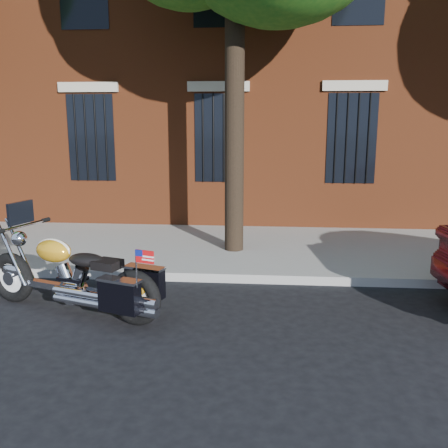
{
  "coord_description": "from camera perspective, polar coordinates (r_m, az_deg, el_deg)",
  "views": [
    {
      "loc": [
        1.1,
        -6.48,
        2.65
      ],
      "look_at": [
        0.48,
        0.8,
        1.1
      ],
      "focal_mm": 40.0,
      "sensor_mm": 36.0,
      "label": 1
    }
  ],
  "objects": [
    {
      "name": "ground",
      "position": [
        7.08,
        -4.52,
        -10.0
      ],
      "size": [
        120.0,
        120.0,
        0.0
      ],
      "primitive_type": "plane",
      "color": "black",
      "rests_on": "ground"
    },
    {
      "name": "curb",
      "position": [
        8.34,
        -2.99,
        -6.0
      ],
      "size": [
        40.0,
        0.16,
        0.15
      ],
      "primitive_type": "cube",
      "color": "gray",
      "rests_on": "ground"
    },
    {
      "name": "sidewalk",
      "position": [
        10.13,
        -1.55,
        -2.74
      ],
      "size": [
        40.0,
        3.6,
        0.15
      ],
      "primitive_type": "cube",
      "color": "gray",
      "rests_on": "ground"
    },
    {
      "name": "building",
      "position": [
        16.91,
        1.11,
        23.41
      ],
      "size": [
        26.0,
        10.08,
        12.0
      ],
      "color": "brown",
      "rests_on": "ground"
    },
    {
      "name": "motorcycle",
      "position": [
        7.08,
        -16.34,
        -6.1
      ],
      "size": [
        2.77,
        1.48,
        1.51
      ],
      "rotation": [
        0.0,
        0.0,
        -0.33
      ],
      "color": "black",
      "rests_on": "ground"
    }
  ]
}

